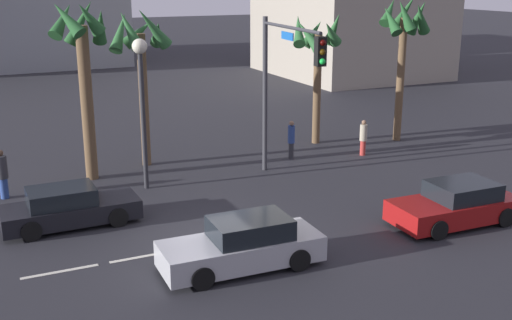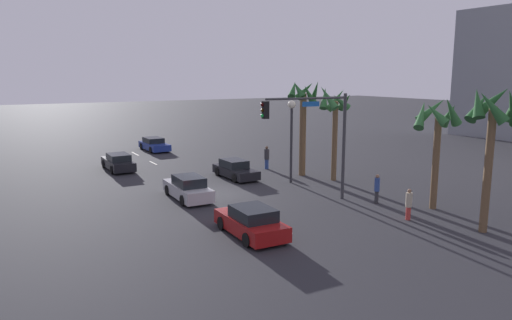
{
  "view_description": "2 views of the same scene",
  "coord_description": "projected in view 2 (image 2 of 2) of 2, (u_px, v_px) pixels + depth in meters",
  "views": [
    {
      "loc": [
        -6.22,
        -16.72,
        7.86
      ],
      "look_at": [
        2.14,
        1.39,
        2.05
      ],
      "focal_mm": 44.32,
      "sensor_mm": 36.0,
      "label": 1
    },
    {
      "loc": [
        26.5,
        -12.08,
        7.37
      ],
      "look_at": [
        1.23,
        2.32,
        2.18
      ],
      "focal_mm": 33.28,
      "sensor_mm": 36.0,
      "label": 2
    }
  ],
  "objects": [
    {
      "name": "lane_stripe_3",
      "position": [
        201.0,
        188.0,
        31.62
      ],
      "size": [
        2.1,
        0.14,
        0.01
      ],
      "primitive_type": "cube",
      "color": "silver",
      "rests_on": "ground_plane"
    },
    {
      "name": "ground_plane",
      "position": [
        214.0,
        194.0,
        29.85
      ],
      "size": [
        220.0,
        220.0,
        0.0
      ],
      "primitive_type": "plane",
      "color": "#28282D"
    },
    {
      "name": "lane_stripe_2",
      "position": [
        188.0,
        181.0,
        33.69
      ],
      "size": [
        2.1,
        0.14,
        0.01
      ],
      "primitive_type": "cube",
      "color": "silver",
      "rests_on": "ground_plane"
    },
    {
      "name": "car_0",
      "position": [
        154.0,
        145.0,
        47.16
      ],
      "size": [
        4.61,
        2.02,
        1.28
      ],
      "color": "navy",
      "rests_on": "ground_plane"
    },
    {
      "name": "pedestrian_0",
      "position": [
        267.0,
        157.0,
        37.79
      ],
      "size": [
        0.45,
        0.45,
        1.84
      ],
      "color": "#2D478C",
      "rests_on": "ground_plane"
    },
    {
      "name": "lane_stripe_0",
      "position": [
        135.0,
        154.0,
        45.25
      ],
      "size": [
        2.36,
        0.14,
        0.01
      ],
      "primitive_type": "cube",
      "color": "silver",
      "rests_on": "ground_plane"
    },
    {
      "name": "lane_stripe_1",
      "position": [
        153.0,
        163.0,
        40.5
      ],
      "size": [
        1.94,
        0.14,
        0.01
      ],
      "primitive_type": "cube",
      "color": "silver",
      "rests_on": "ground_plane"
    },
    {
      "name": "traffic_signal",
      "position": [
        318.0,
        129.0,
        27.3
      ],
      "size": [
        0.76,
        5.53,
        6.35
      ],
      "color": "#38383D",
      "rests_on": "ground_plane"
    },
    {
      "name": "car_3",
      "position": [
        235.0,
        170.0,
        34.54
      ],
      "size": [
        4.39,
        1.84,
        1.32
      ],
      "color": "black",
      "rests_on": "ground_plane"
    },
    {
      "name": "palm_tree_2",
      "position": [
        494.0,
        119.0,
        21.7
      ],
      "size": [
        2.49,
        2.74,
        7.12
      ],
      "color": "brown",
      "rests_on": "ground_plane"
    },
    {
      "name": "palm_tree_1",
      "position": [
        437.0,
        124.0,
        25.93
      ],
      "size": [
        2.6,
        2.64,
        6.35
      ],
      "color": "brown",
      "rests_on": "ground_plane"
    },
    {
      "name": "car_4",
      "position": [
        118.0,
        162.0,
        37.4
      ],
      "size": [
        4.54,
        1.81,
        1.32
      ],
      "color": "black",
      "rests_on": "ground_plane"
    },
    {
      "name": "pedestrian_2",
      "position": [
        409.0,
        204.0,
        24.42
      ],
      "size": [
        0.47,
        0.47,
        1.64
      ],
      "color": "#BF3833",
      "rests_on": "ground_plane"
    },
    {
      "name": "pedestrian_1",
      "position": [
        377.0,
        188.0,
        27.61
      ],
      "size": [
        0.38,
        0.38,
        1.72
      ],
      "color": "#333338",
      "rests_on": "ground_plane"
    },
    {
      "name": "palm_tree_0",
      "position": [
        304.0,
        108.0,
        34.74
      ],
      "size": [
        2.32,
        2.56,
        7.11
      ],
      "color": "brown",
      "rests_on": "ground_plane"
    },
    {
      "name": "streetlamp",
      "position": [
        291.0,
        125.0,
        32.4
      ],
      "size": [
        0.56,
        0.56,
        5.71
      ],
      "color": "#2D2D33",
      "rests_on": "ground_plane"
    },
    {
      "name": "lane_stripe_4",
      "position": [
        281.0,
        228.0,
        23.2
      ],
      "size": [
        1.9,
        0.14,
        0.01
      ],
      "primitive_type": "cube",
      "color": "silver",
      "rests_on": "ground_plane"
    },
    {
      "name": "car_1",
      "position": [
        188.0,
        188.0,
        28.62
      ],
      "size": [
        4.58,
        1.89,
        1.44
      ],
      "color": "#B7B7BC",
      "rests_on": "ground_plane"
    },
    {
      "name": "palm_tree_3",
      "position": [
        334.0,
        110.0,
        33.01
      ],
      "size": [
        2.55,
        2.74,
        6.81
      ],
      "color": "brown",
      "rests_on": "ground_plane"
    },
    {
      "name": "car_2",
      "position": [
        251.0,
        222.0,
        22.07
      ],
      "size": [
        4.41,
        2.04,
        1.4
      ],
      "color": "maroon",
      "rests_on": "ground_plane"
    }
  ]
}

